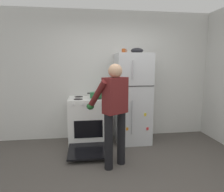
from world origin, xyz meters
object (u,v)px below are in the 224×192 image
(refrigerator, at_px, (132,98))
(red_pot, at_px, (96,95))
(person_cook, at_px, (114,107))
(mixing_bowl, at_px, (137,51))
(stove_range, at_px, (88,121))
(coffee_mug, at_px, (124,51))

(refrigerator, bearing_deg, red_pot, -176.20)
(person_cook, xyz_separation_m, mixing_bowl, (0.61, 0.99, 0.91))
(refrigerator, xyz_separation_m, mixing_bowl, (0.08, 0.00, 0.96))
(refrigerator, height_order, person_cook, refrigerator)
(red_pot, height_order, mixing_bowl, mixing_bowl)
(stove_range, height_order, mixing_bowl, mixing_bowl)
(refrigerator, relative_size, person_cook, 1.13)
(red_pot, distance_m, mixing_bowl, 1.20)
(mixing_bowl, bearing_deg, coffee_mug, 169.01)
(person_cook, distance_m, red_pot, 0.97)
(stove_range, xyz_separation_m, red_pot, (0.16, -0.03, 0.54))
(person_cook, xyz_separation_m, red_pot, (-0.22, 0.94, 0.04))
(red_pot, bearing_deg, person_cook, -76.83)
(stove_range, height_order, red_pot, red_pot)
(stove_range, relative_size, red_pot, 3.70)
(person_cook, distance_m, mixing_bowl, 1.47)
(person_cook, bearing_deg, mixing_bowl, 58.42)
(coffee_mug, bearing_deg, person_cook, -108.65)
(refrigerator, bearing_deg, coffee_mug, 164.17)
(coffee_mug, distance_m, mixing_bowl, 0.26)
(red_pot, xyz_separation_m, coffee_mug, (0.57, 0.10, 0.86))
(red_pot, xyz_separation_m, mixing_bowl, (0.83, 0.05, 0.87))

